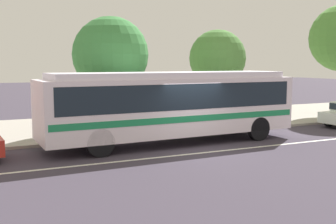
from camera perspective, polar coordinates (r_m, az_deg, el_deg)
name	(u,v)px	position (r m, az deg, el deg)	size (l,w,h in m)	color
ground_plane	(195,149)	(16.10, 3.63, -4.99)	(120.00, 120.00, 0.00)	#3B3441
sidewalk_slab	(133,124)	(22.14, -4.78, -1.64)	(60.00, 8.00, 0.12)	#A19990
lane_stripe_center	(205,152)	(15.42, 5.07, -5.52)	(56.00, 0.16, 0.01)	silver
transit_bus	(172,102)	(16.93, 0.49, 1.35)	(10.60, 2.88, 2.89)	white
pedestrian_waiting_near_sign	(225,104)	(22.42, 7.78, 1.07)	(0.40, 0.40, 1.65)	#313934
pedestrian_walking_along_curb	(207,105)	(21.22, 5.37, 0.89)	(0.45, 0.45, 1.71)	#2A3F40
bus_stop_sign	(231,95)	(20.67, 8.55, 2.27)	(0.10, 0.44, 2.44)	gray
street_tree_near_stop	(111,55)	(19.64, -7.82, 7.71)	(3.52, 3.52, 5.28)	brown
street_tree_mid_block	(218,58)	(22.90, 6.76, 7.26)	(3.06, 3.06, 4.93)	brown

